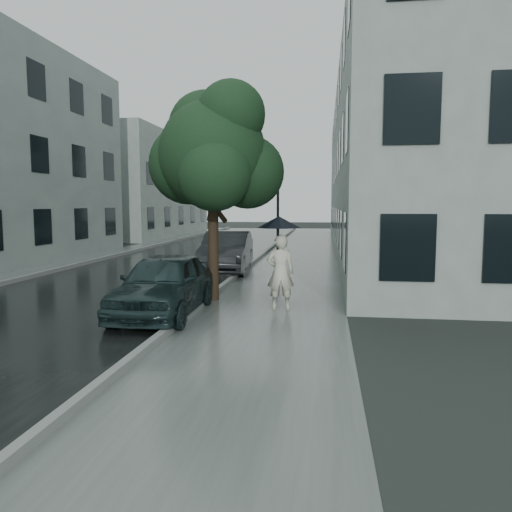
# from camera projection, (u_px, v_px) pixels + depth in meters

# --- Properties ---
(ground) EXTENTS (120.00, 120.00, 0.00)m
(ground) POSITION_uv_depth(u_px,v_px,m) (251.00, 330.00, 10.21)
(ground) COLOR black
(ground) RESTS_ON ground
(sidewalk) EXTENTS (3.50, 60.00, 0.01)m
(sidewalk) POSITION_uv_depth(u_px,v_px,m) (297.00, 262.00, 22.00)
(sidewalk) COLOR slate
(sidewalk) RESTS_ON ground
(kerb_near) EXTENTS (0.15, 60.00, 0.15)m
(kerb_near) POSITION_uv_depth(u_px,v_px,m) (256.00, 260.00, 22.24)
(kerb_near) COLOR slate
(kerb_near) RESTS_ON ground
(asphalt_road) EXTENTS (6.85, 60.00, 0.00)m
(asphalt_road) POSITION_uv_depth(u_px,v_px,m) (180.00, 260.00, 22.73)
(asphalt_road) COLOR black
(asphalt_road) RESTS_ON ground
(kerb_far) EXTENTS (0.15, 60.00, 0.15)m
(kerb_far) POSITION_uv_depth(u_px,v_px,m) (107.00, 258.00, 23.20)
(kerb_far) COLOR slate
(kerb_far) RESTS_ON ground
(sidewalk_far) EXTENTS (1.70, 60.00, 0.01)m
(sidewalk_far) POSITION_uv_depth(u_px,v_px,m) (88.00, 259.00, 23.33)
(sidewalk_far) COLOR #4C5451
(sidewalk_far) RESTS_ON ground
(building_near) EXTENTS (7.02, 36.00, 9.00)m
(building_near) POSITION_uv_depth(u_px,v_px,m) (397.00, 169.00, 28.20)
(building_near) COLOR #8E9B95
(building_near) RESTS_ON ground
(building_far_b) EXTENTS (7.02, 18.00, 8.00)m
(building_far_b) POSITION_uv_depth(u_px,v_px,m) (140.00, 186.00, 41.23)
(building_far_b) COLOR #8E9B95
(building_far_b) RESTS_ON ground
(pedestrian) EXTENTS (0.72, 0.52, 1.83)m
(pedestrian) POSITION_uv_depth(u_px,v_px,m) (280.00, 272.00, 12.03)
(pedestrian) COLOR beige
(pedestrian) RESTS_ON sidewalk
(umbrella) EXTENTS (1.25, 1.25, 1.39)m
(umbrella) POSITION_uv_depth(u_px,v_px,m) (279.00, 222.00, 11.91)
(umbrella) COLOR black
(umbrella) RESTS_ON ground
(street_tree) EXTENTS (3.69, 3.35, 5.68)m
(street_tree) POSITION_uv_depth(u_px,v_px,m) (214.00, 153.00, 13.07)
(street_tree) COLOR #332619
(street_tree) RESTS_ON ground
(lamp_post) EXTENTS (0.83, 0.45, 5.02)m
(lamp_post) POSITION_uv_depth(u_px,v_px,m) (275.00, 197.00, 22.93)
(lamp_post) COLOR black
(lamp_post) RESTS_ON ground
(car_near) EXTENTS (1.75, 4.23, 1.43)m
(car_near) POSITION_uv_depth(u_px,v_px,m) (164.00, 284.00, 11.54)
(car_near) COLOR #192A2B
(car_near) RESTS_ON ground
(car_far) EXTENTS (1.88, 4.70, 1.52)m
(car_far) POSITION_uv_depth(u_px,v_px,m) (227.00, 252.00, 18.88)
(car_far) COLOR #222527
(car_far) RESTS_ON ground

